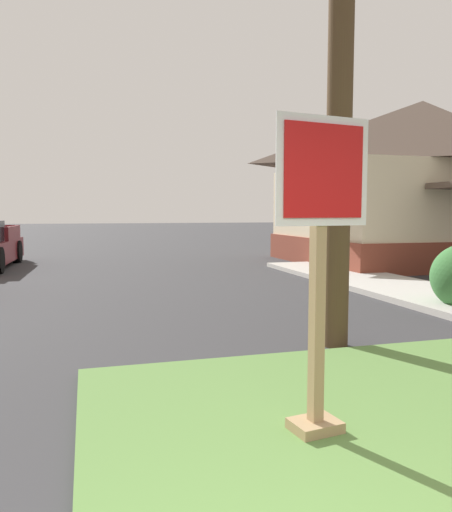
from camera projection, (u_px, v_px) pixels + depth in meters
grass_corner_patch at (451, 431)px, 3.86m from camera, size 5.60×4.50×0.08m
stop_sign at (319, 278)px, 3.66m from camera, size 0.78×0.33×2.34m
manhole_cover at (244, 372)px, 5.38m from camera, size 0.70×0.70×0.02m
corner_house at (421, 180)px, 17.27m from camera, size 8.97×8.21×5.55m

